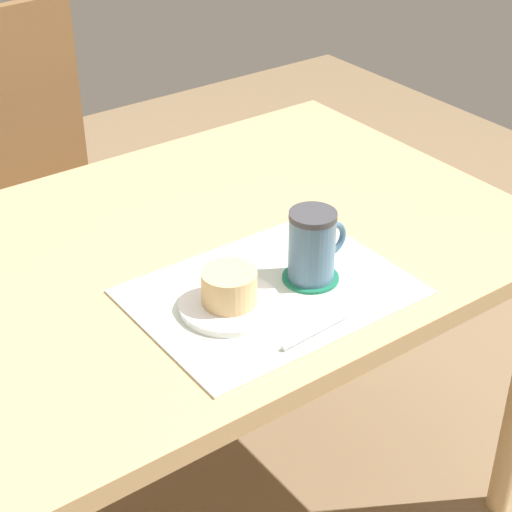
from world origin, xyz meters
TOP-DOWN VIEW (x-y plane):
  - dining_table at (0.00, 0.00)m, footprint 1.19×0.81m
  - wooden_chair at (0.02, 0.75)m, footprint 0.46×0.46m
  - placemat at (0.01, -0.20)m, footprint 0.43×0.32m
  - pastry_plate at (-0.07, -0.19)m, footprint 0.16×0.16m
  - pastry at (-0.07, -0.19)m, footprint 0.09×0.09m
  - coffee_coaster at (0.09, -0.21)m, footprint 0.09×0.09m
  - coffee_mug at (0.09, -0.21)m, footprint 0.11×0.08m
  - teaspoon at (-0.00, -0.33)m, footprint 0.13×0.02m

SIDE VIEW (x-z plane):
  - wooden_chair at x=0.02m, z-range 0.04..0.96m
  - dining_table at x=0.00m, z-range 0.28..0.98m
  - placemat at x=0.01m, z-range 0.70..0.71m
  - coffee_coaster at x=0.09m, z-range 0.71..0.71m
  - teaspoon at x=0.00m, z-range 0.71..0.71m
  - pastry_plate at x=-0.07m, z-range 0.71..0.72m
  - pastry at x=-0.07m, z-range 0.72..0.77m
  - coffee_mug at x=0.09m, z-range 0.71..0.83m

